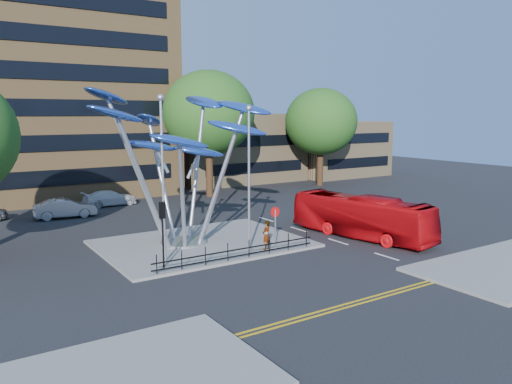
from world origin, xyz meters
TOP-DOWN VIEW (x-y plane):
  - ground at (0.00, 0.00)m, footprint 120.00×120.00m
  - traffic_island at (-1.00, 6.00)m, footprint 12.00×9.00m
  - double_yellow_near at (0.00, -6.00)m, footprint 40.00×0.12m
  - double_yellow_far at (0.00, -6.30)m, footprint 40.00×0.12m
  - brick_tower at (-6.00, 32.00)m, footprint 25.00×15.00m
  - low_building_near at (16.00, 30.00)m, footprint 15.00×8.00m
  - low_building_far at (30.00, 28.00)m, footprint 12.00×8.00m
  - tree_right at (8.00, 22.00)m, footprint 8.80×8.80m
  - tree_far at (22.00, 22.00)m, footprint 8.00×8.00m
  - leaf_sculpture at (-2.07, 6.68)m, footprint 12.72×9.54m
  - street_lamp_left at (-4.50, 3.50)m, footprint 0.36×0.36m
  - street_lamp_right at (0.50, 3.00)m, footprint 0.36×0.36m
  - traffic_light_island at (-5.00, 2.50)m, footprint 0.28×0.18m
  - no_entry_sign_island at (2.00, 2.52)m, footprint 0.60×0.10m
  - pedestrian_railing_front at (-1.00, 1.70)m, footprint 10.00×0.06m
  - red_bus at (8.50, 2.03)m, footprint 3.97×10.13m
  - pedestrian at (1.37, 2.50)m, footprint 0.73×0.61m
  - parked_car_mid at (-6.19, 19.00)m, footprint 4.71×2.06m
  - parked_car_right at (-1.69, 22.33)m, footprint 4.74×2.11m

SIDE VIEW (x-z plane):
  - ground at x=0.00m, z-range 0.00..0.00m
  - double_yellow_near at x=0.00m, z-range 0.00..0.01m
  - double_yellow_far at x=0.00m, z-range 0.00..0.01m
  - traffic_island at x=-1.00m, z-range 0.00..0.15m
  - pedestrian_railing_front at x=-1.00m, z-range 0.05..1.05m
  - parked_car_right at x=-1.69m, z-range 0.00..1.35m
  - parked_car_mid at x=-6.19m, z-range 0.00..1.50m
  - pedestrian at x=1.37m, z-range 0.15..1.84m
  - red_bus at x=8.50m, z-range 0.00..2.75m
  - no_entry_sign_island at x=2.00m, z-range 0.59..3.04m
  - traffic_light_island at x=-5.00m, z-range 0.90..4.33m
  - low_building_far at x=30.00m, z-range 0.00..7.00m
  - low_building_near at x=16.00m, z-range 0.00..8.00m
  - street_lamp_right at x=0.50m, z-range 0.94..9.24m
  - street_lamp_left at x=-4.50m, z-range 0.96..9.76m
  - leaf_sculpture at x=-2.07m, z-range 2.12..11.63m
  - tree_far at x=22.00m, z-range 1.70..12.51m
  - tree_right at x=8.00m, z-range 1.98..14.09m
  - brick_tower at x=-6.00m, z-range 0.00..30.00m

